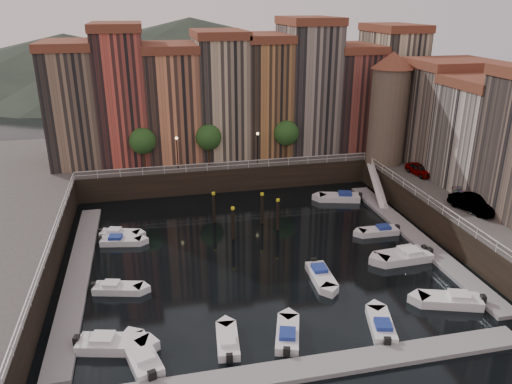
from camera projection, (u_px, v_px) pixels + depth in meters
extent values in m
plane|color=black|center=(256.00, 250.00, 47.88)|extent=(200.00, 200.00, 0.00)
cube|color=black|center=(217.00, 158.00, 71.03)|extent=(80.00, 20.00, 3.00)
cube|color=gray|center=(78.00, 273.00, 43.62)|extent=(2.00, 28.00, 0.35)
cube|color=gray|center=(415.00, 237.00, 50.20)|extent=(2.00, 28.00, 0.35)
cube|color=gray|center=(313.00, 368.00, 32.33)|extent=(30.00, 2.00, 0.35)
cone|color=#2D382D|center=(66.00, 60.00, 139.49)|extent=(80.00, 80.00, 14.00)
cone|color=#2D382D|center=(191.00, 50.00, 145.88)|extent=(100.00, 100.00, 18.00)
cone|color=#2D382D|center=(305.00, 57.00, 154.06)|extent=(70.00, 70.00, 12.00)
cube|color=#7E6650|center=(74.00, 107.00, 62.05)|extent=(6.00, 10.00, 14.00)
cube|color=brown|center=(66.00, 45.00, 59.35)|extent=(6.30, 10.30, 1.00)
cube|color=#C14B3C|center=(122.00, 97.00, 62.89)|extent=(5.80, 10.00, 16.00)
cube|color=brown|center=(116.00, 27.00, 59.84)|extent=(6.10, 10.30, 1.00)
cube|color=#D68157|center=(172.00, 105.00, 64.58)|extent=(6.50, 10.00, 13.50)
cube|color=brown|center=(169.00, 47.00, 61.98)|extent=(6.80, 10.30, 1.00)
cube|color=#C4AB8B|center=(220.00, 98.00, 65.60)|extent=(6.20, 10.00, 15.00)
cube|color=brown|center=(219.00, 34.00, 62.73)|extent=(6.50, 10.30, 1.00)
cube|color=#AC733F|center=(264.00, 98.00, 66.89)|extent=(5.60, 10.00, 14.50)
cube|color=brown|center=(264.00, 37.00, 64.11)|extent=(5.90, 10.30, 1.00)
cube|color=gray|center=(307.00, 89.00, 67.75)|extent=(6.40, 10.00, 16.50)
cube|color=brown|center=(309.00, 21.00, 64.61)|extent=(6.70, 10.30, 1.00)
cube|color=brown|center=(349.00, 100.00, 69.64)|extent=(6.00, 10.00, 13.00)
cube|color=brown|center=(352.00, 48.00, 67.12)|extent=(6.30, 10.30, 1.00)
cube|color=beige|center=(389.00, 89.00, 70.40)|extent=(5.90, 10.00, 15.50)
cube|color=brown|center=(395.00, 28.00, 67.44)|extent=(6.20, 10.30, 1.00)
cube|color=#796A5C|center=(446.00, 118.00, 60.96)|extent=(9.00, 8.00, 12.00)
cube|color=brown|center=(454.00, 64.00, 58.63)|extent=(9.30, 8.30, 1.00)
cube|color=beige|center=(487.00, 138.00, 53.86)|extent=(9.00, 8.00, 11.00)
cube|color=brown|center=(497.00, 82.00, 51.70)|extent=(9.30, 8.30, 1.00)
cylinder|color=#6B5B4C|center=(388.00, 116.00, 61.92)|extent=(4.60, 4.60, 12.00)
cone|color=brown|center=(393.00, 60.00, 59.48)|extent=(5.20, 5.20, 2.00)
cylinder|color=black|center=(144.00, 160.00, 60.93)|extent=(0.30, 0.30, 2.40)
sphere|color=#1E4719|center=(143.00, 141.00, 60.06)|extent=(3.20, 3.20, 3.20)
cylinder|color=black|center=(209.00, 156.00, 62.55)|extent=(0.30, 0.30, 2.40)
sphere|color=#1E4719|center=(209.00, 137.00, 61.69)|extent=(3.20, 3.20, 3.20)
cylinder|color=black|center=(286.00, 151.00, 64.58)|extent=(0.30, 0.30, 2.40)
sphere|color=#1E4719|center=(286.00, 133.00, 63.72)|extent=(3.20, 3.20, 3.20)
cylinder|color=black|center=(177.00, 154.00, 60.54)|extent=(0.12, 0.12, 4.00)
sphere|color=#FFD88C|center=(176.00, 138.00, 59.82)|extent=(0.36, 0.36, 0.36)
cylinder|color=black|center=(258.00, 149.00, 62.57)|extent=(0.12, 0.12, 4.00)
sphere|color=#FFD88C|center=(258.00, 134.00, 61.85)|extent=(0.36, 0.36, 0.36)
cube|color=white|center=(228.00, 162.00, 61.04)|extent=(36.00, 0.08, 0.08)
cube|color=white|center=(228.00, 166.00, 61.20)|extent=(36.00, 0.06, 0.06)
cube|color=white|center=(436.00, 201.00, 49.21)|extent=(0.08, 34.00, 0.08)
cube|color=white|center=(436.00, 205.00, 49.37)|extent=(0.06, 34.00, 0.06)
cube|color=white|center=(50.00, 236.00, 41.90)|extent=(0.08, 34.00, 0.08)
cube|color=white|center=(51.00, 241.00, 42.06)|extent=(0.06, 34.00, 0.06)
cube|color=white|center=(377.00, 185.00, 59.84)|extent=(2.78, 8.26, 2.81)
cube|color=white|center=(377.00, 181.00, 59.66)|extent=(1.93, 8.32, 3.65)
cylinder|color=black|center=(233.00, 225.00, 49.65)|extent=(0.32, 0.32, 3.60)
cylinder|color=yellow|center=(233.00, 208.00, 48.99)|extent=(0.36, 0.36, 0.25)
cylinder|color=black|center=(214.00, 209.00, 53.44)|extent=(0.32, 0.32, 3.60)
cylinder|color=yellow|center=(213.00, 193.00, 52.77)|extent=(0.36, 0.36, 0.25)
cylinder|color=black|center=(278.00, 217.00, 51.67)|extent=(0.32, 0.32, 3.60)
cylinder|color=yellow|center=(278.00, 200.00, 51.01)|extent=(0.36, 0.36, 0.25)
cylinder|color=black|center=(262.00, 210.00, 53.23)|extent=(0.32, 0.32, 3.60)
cylinder|color=yellow|center=(262.00, 194.00, 52.56)|extent=(0.36, 0.36, 0.25)
cube|color=silver|center=(113.00, 345.00, 34.25)|extent=(5.04, 2.92, 0.81)
cube|color=silver|center=(103.00, 339.00, 34.09)|extent=(1.77, 1.62, 0.54)
cube|color=black|center=(77.00, 341.00, 34.21)|extent=(0.50, 0.61, 0.75)
cube|color=silver|center=(118.00, 289.00, 41.01)|extent=(4.17, 2.43, 0.67)
cube|color=silver|center=(111.00, 284.00, 40.88)|extent=(1.47, 1.34, 0.45)
cube|color=black|center=(93.00, 286.00, 40.98)|extent=(0.41, 0.51, 0.62)
cube|color=silver|center=(121.00, 241.00, 49.11)|extent=(4.13, 2.22, 0.67)
cube|color=navy|center=(115.00, 238.00, 48.95)|extent=(1.42, 1.28, 0.44)
cube|color=black|center=(100.00, 240.00, 48.97)|extent=(0.39, 0.50, 0.62)
cube|color=silver|center=(120.00, 234.00, 50.61)|extent=(4.12, 2.47, 0.66)
cube|color=silver|center=(115.00, 231.00, 50.49)|extent=(1.47, 1.34, 0.44)
cube|color=black|center=(100.00, 232.00, 50.63)|extent=(0.41, 0.50, 0.61)
cube|color=silver|center=(450.00, 301.00, 39.25)|extent=(5.08, 3.22, 0.81)
cube|color=silver|center=(459.00, 296.00, 39.02)|extent=(1.84, 1.70, 0.54)
cube|color=black|center=(483.00, 300.00, 38.93)|extent=(0.53, 0.63, 0.76)
cube|color=silver|center=(405.00, 258.00, 45.81)|extent=(4.94, 2.10, 0.83)
cube|color=silver|center=(412.00, 252.00, 45.79)|extent=(1.61, 1.39, 0.55)
cube|color=black|center=(430.00, 252.00, 46.33)|extent=(0.41, 0.57, 0.77)
cube|color=silver|center=(401.00, 256.00, 46.16)|extent=(4.97, 2.28, 0.82)
cube|color=silver|center=(407.00, 250.00, 46.17)|extent=(1.64, 1.45, 0.55)
cube|color=black|center=(424.00, 249.00, 46.77)|extent=(0.43, 0.58, 0.77)
cube|color=silver|center=(378.00, 232.00, 51.15)|extent=(4.01, 1.62, 0.68)
cube|color=navy|center=(384.00, 228.00, 51.10)|extent=(1.29, 1.11, 0.45)
cube|color=black|center=(397.00, 228.00, 51.45)|extent=(0.33, 0.46, 0.63)
cube|color=silver|center=(339.00, 198.00, 59.78)|extent=(5.06, 3.02, 0.81)
cube|color=navy|center=(345.00, 194.00, 59.58)|extent=(1.80, 1.64, 0.54)
cube|color=black|center=(360.00, 196.00, 59.58)|extent=(0.51, 0.62, 0.75)
cube|color=silver|center=(141.00, 357.00, 33.12)|extent=(2.96, 4.91, 0.78)
cube|color=silver|center=(144.00, 356.00, 32.43)|extent=(1.61, 1.75, 0.52)
cube|color=black|center=(152.00, 376.00, 31.05)|extent=(0.60, 0.49, 0.73)
cube|color=silver|center=(228.00, 341.00, 34.70)|extent=(1.87, 3.98, 0.66)
cube|color=silver|center=(228.00, 341.00, 34.08)|extent=(1.17, 1.32, 0.44)
cube|color=black|center=(229.00, 358.00, 32.76)|extent=(0.47, 0.35, 0.61)
cube|color=silver|center=(288.00, 335.00, 35.36)|extent=(2.77, 4.42, 0.70)
cube|color=navy|center=(287.00, 335.00, 34.69)|extent=(1.47, 1.59, 0.47)
cube|color=black|center=(287.00, 352.00, 33.27)|extent=(0.55, 0.46, 0.66)
cube|color=silver|center=(381.00, 325.00, 36.37)|extent=(2.64, 4.46, 0.71)
cube|color=navy|center=(383.00, 325.00, 35.68)|extent=(1.45, 1.58, 0.48)
cube|color=black|center=(387.00, 342.00, 34.24)|extent=(0.55, 0.44, 0.67)
imported|color=gray|center=(419.00, 170.00, 58.97)|extent=(2.11, 4.20, 1.37)
imported|color=gray|center=(473.00, 205.00, 48.71)|extent=(2.94, 5.13, 1.60)
imported|color=gray|center=(469.00, 201.00, 49.90)|extent=(2.41, 4.78, 1.33)
cube|color=silver|center=(321.00, 277.00, 42.70)|extent=(1.84, 4.41, 0.74)
cube|color=navy|center=(319.00, 269.00, 43.09)|extent=(1.24, 1.43, 0.49)
cube|color=black|center=(314.00, 262.00, 44.70)|extent=(0.51, 0.36, 0.69)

